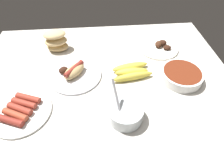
# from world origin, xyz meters

# --- Properties ---
(ground_plane) EXTENTS (1.20, 0.90, 0.03)m
(ground_plane) POSITION_xyz_m (0.00, 0.00, -0.01)
(ground_plane) COLOR silver
(plate_hotdog_assembled) EXTENTS (0.25, 0.25, 0.06)m
(plate_hotdog_assembled) POSITION_xyz_m (0.14, -0.02, 0.02)
(plate_hotdog_assembled) COLOR white
(plate_hotdog_assembled) RESTS_ON ground_plane
(banana_bunch) EXTENTS (0.19, 0.13, 0.04)m
(banana_bunch) POSITION_xyz_m (-0.13, -0.01, 0.02)
(banana_bunch) COLOR gold
(banana_bunch) RESTS_ON ground_plane
(plate_sausages) EXTENTS (0.23, 0.23, 0.04)m
(plate_sausages) POSITION_xyz_m (0.33, 0.17, 0.01)
(plate_sausages) COLOR white
(plate_sausages) RESTS_ON ground_plane
(bowl_coleslaw) EXTENTS (0.13, 0.13, 0.16)m
(bowl_coleslaw) POSITION_xyz_m (-0.07, 0.23, 0.03)
(bowl_coleslaw) COLOR silver
(bowl_coleslaw) RESTS_ON ground_plane
(bowl_chili) EXTENTS (0.19, 0.19, 0.05)m
(bowl_chili) POSITION_xyz_m (-0.35, 0.05, 0.03)
(bowl_chili) COLOR white
(bowl_chili) RESTS_ON ground_plane
(bread_stack) EXTENTS (0.13, 0.11, 0.11)m
(bread_stack) POSITION_xyz_m (0.24, -0.24, 0.05)
(bread_stack) COLOR tan
(bread_stack) RESTS_ON ground_plane
(plate_grilled_meat) EXTENTS (0.22, 0.22, 0.04)m
(plate_grilled_meat) POSITION_xyz_m (-0.31, -0.20, 0.01)
(plate_grilled_meat) COLOR white
(plate_grilled_meat) RESTS_ON ground_plane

